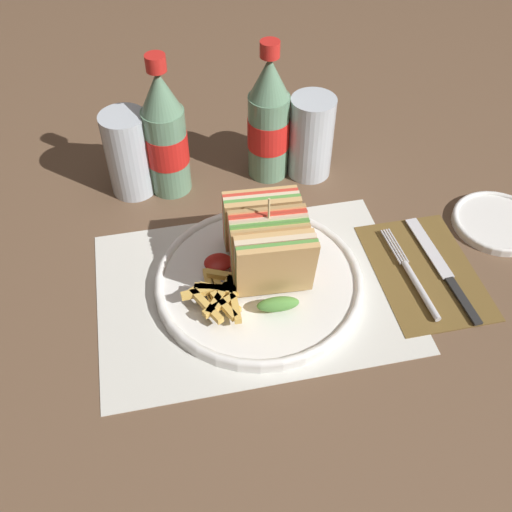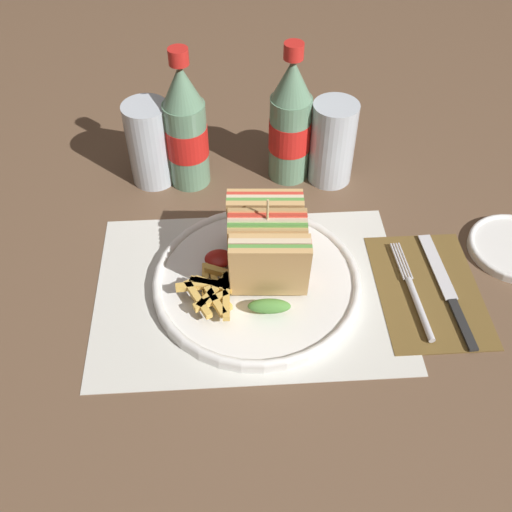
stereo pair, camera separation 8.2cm
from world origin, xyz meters
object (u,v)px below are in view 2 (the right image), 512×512
Objects in this scene: coke_bottle_far at (290,123)px; knife at (447,290)px; plate_main at (257,281)px; glass_near at (332,148)px; coke_bottle_near at (186,129)px; club_sandwich at (267,247)px; fork at (416,298)px; glass_far at (151,148)px.

knife is at bearing -54.62° from coke_bottle_far.
plate_main is 0.27m from coke_bottle_far.
glass_near reaches higher than plate_main.
glass_near is (0.14, 0.23, 0.05)m from plate_main.
club_sandwich is at bearing -64.65° from coke_bottle_near.
plate_main is 0.27m from coke_bottle_near.
coke_bottle_far is (-0.15, 0.29, 0.09)m from fork.
glass_near is 0.29m from glass_far.
knife is at bearing -6.07° from plate_main.
glass_far is at bearing 172.59° from coke_bottle_near.
club_sandwich is 1.17× the size of glass_far.
coke_bottle_far is at bearing 122.30° from knife.
club_sandwich is 0.29m from glass_far.
knife is at bearing 13.49° from fork.
coke_bottle_far is at bearing 113.77° from fork.
fork is 0.34m from coke_bottle_far.
knife is at bearing -36.83° from coke_bottle_near.
fork is 0.43m from coke_bottle_near.
glass_far is (-0.06, 0.01, -0.04)m from coke_bottle_near.
coke_bottle_near reaches higher than plate_main.
club_sandwich reaches higher than fork.
coke_bottle_far reaches higher than knife.
coke_bottle_near is (-0.31, 0.28, 0.09)m from fork.
club_sandwich reaches higher than knife.
coke_bottle_near and coke_bottle_far have the same top height.
glass_far reaches higher than fork.
glass_far is at bearing 138.74° from fork.
coke_bottle_far is 0.08m from glass_near.
fork is at bearing -14.35° from club_sandwich.
knife is (0.25, -0.04, -0.06)m from club_sandwich.
club_sandwich is 1.17× the size of glass_near.
club_sandwich is at bearing -102.76° from coke_bottle_far.
knife is at bearing -64.02° from glass_near.
glass_far reaches higher than knife.
plate_main is 1.24× the size of coke_bottle_far.
club_sandwich is at bearing 168.53° from knife.
glass_near is (0.23, -0.01, -0.04)m from coke_bottle_near.
coke_bottle_far is (0.05, 0.24, 0.03)m from club_sandwich.
club_sandwich is 0.21m from fork.
coke_bottle_near is at bearing 178.14° from glass_near.
fork is at bearing -63.15° from coke_bottle_far.
coke_bottle_near is 0.23m from glass_near.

